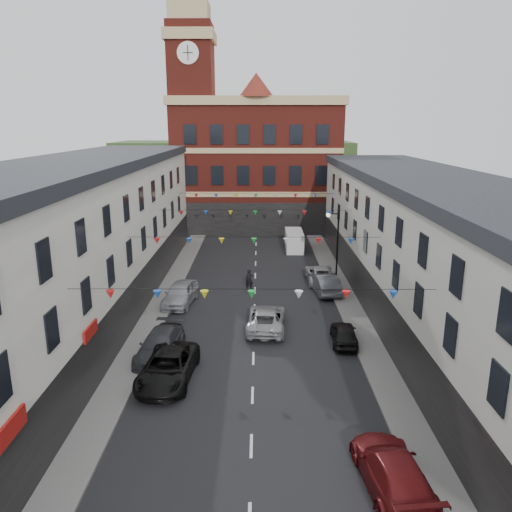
{
  "coord_description": "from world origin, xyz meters",
  "views": [
    {
      "loc": [
        0.3,
        -26.0,
        12.96
      ],
      "look_at": [
        0.11,
        7.69,
        4.01
      ],
      "focal_mm": 35.0,
      "sensor_mm": 36.0,
      "label": 1
    }
  ],
  "objects_px": {
    "car_left_e": "(180,293)",
    "car_left_c": "(168,367)",
    "white_van": "(294,241)",
    "car_right_d": "(344,334)",
    "street_lamp": "(335,238)",
    "car_right_c": "(393,472)",
    "car_right_e": "(324,283)",
    "car_right_f": "(320,274)",
    "pedestrian": "(249,280)",
    "moving_car": "(266,318)",
    "car_left_d": "(160,345)"
  },
  "relations": [
    {
      "from": "car_left_e",
      "to": "car_left_c",
      "type": "bearing_deg",
      "value": -77.52
    },
    {
      "from": "white_van",
      "to": "car_right_d",
      "type": "bearing_deg",
      "value": -86.19
    },
    {
      "from": "street_lamp",
      "to": "car_right_c",
      "type": "bearing_deg",
      "value": -93.2
    },
    {
      "from": "car_right_c",
      "to": "street_lamp",
      "type": "bearing_deg",
      "value": -98.42
    },
    {
      "from": "car_right_e",
      "to": "car_right_f",
      "type": "distance_m",
      "value": 2.82
    },
    {
      "from": "street_lamp",
      "to": "pedestrian",
      "type": "height_order",
      "value": "street_lamp"
    },
    {
      "from": "moving_car",
      "to": "pedestrian",
      "type": "bearing_deg",
      "value": -77.36
    },
    {
      "from": "pedestrian",
      "to": "white_van",
      "type": "bearing_deg",
      "value": 65.93
    },
    {
      "from": "street_lamp",
      "to": "car_left_e",
      "type": "distance_m",
      "value": 13.45
    },
    {
      "from": "car_right_d",
      "to": "car_right_c",
      "type": "bearing_deg",
      "value": 92.12
    },
    {
      "from": "street_lamp",
      "to": "car_left_e",
      "type": "xyz_separation_m",
      "value": [
        -12.05,
        -5.12,
        -3.08
      ]
    },
    {
      "from": "car_right_e",
      "to": "car_right_c",
      "type": "bearing_deg",
      "value": 81.44
    },
    {
      "from": "street_lamp",
      "to": "car_left_c",
      "type": "distance_m",
      "value": 20.11
    },
    {
      "from": "car_left_c",
      "to": "car_left_e",
      "type": "relative_size",
      "value": 1.13
    },
    {
      "from": "car_left_d",
      "to": "white_van",
      "type": "relative_size",
      "value": 1.1
    },
    {
      "from": "street_lamp",
      "to": "white_van",
      "type": "relative_size",
      "value": 1.31
    },
    {
      "from": "car_left_e",
      "to": "white_van",
      "type": "distance_m",
      "value": 19.08
    },
    {
      "from": "street_lamp",
      "to": "white_van",
      "type": "height_order",
      "value": "street_lamp"
    },
    {
      "from": "car_right_f",
      "to": "street_lamp",
      "type": "bearing_deg",
      "value": 159.23
    },
    {
      "from": "car_left_c",
      "to": "car_right_d",
      "type": "height_order",
      "value": "car_left_c"
    },
    {
      "from": "white_van",
      "to": "car_left_e",
      "type": "bearing_deg",
      "value": -119.78
    },
    {
      "from": "car_right_c",
      "to": "moving_car",
      "type": "relative_size",
      "value": 1.0
    },
    {
      "from": "moving_car",
      "to": "white_van",
      "type": "distance_m",
      "value": 21.39
    },
    {
      "from": "car_left_d",
      "to": "moving_car",
      "type": "distance_m",
      "value": 7.36
    },
    {
      "from": "car_left_d",
      "to": "car_right_e",
      "type": "xyz_separation_m",
      "value": [
        10.84,
        11.38,
        0.06
      ]
    },
    {
      "from": "street_lamp",
      "to": "car_right_c",
      "type": "xyz_separation_m",
      "value": [
        -1.37,
        -24.52,
        -3.15
      ]
    },
    {
      "from": "car_left_e",
      "to": "car_right_e",
      "type": "height_order",
      "value": "car_left_e"
    },
    {
      "from": "pedestrian",
      "to": "car_right_d",
      "type": "bearing_deg",
      "value": -64.67
    },
    {
      "from": "car_right_e",
      "to": "white_van",
      "type": "distance_m",
      "value": 13.91
    },
    {
      "from": "car_right_e",
      "to": "moving_car",
      "type": "distance_m",
      "value": 8.69
    },
    {
      "from": "car_right_d",
      "to": "car_right_f",
      "type": "height_order",
      "value": "car_right_f"
    },
    {
      "from": "car_right_c",
      "to": "car_right_d",
      "type": "distance_m",
      "value": 12.6
    },
    {
      "from": "street_lamp",
      "to": "car_right_e",
      "type": "relative_size",
      "value": 1.25
    },
    {
      "from": "moving_car",
      "to": "car_right_d",
      "type": "bearing_deg",
      "value": 158.74
    },
    {
      "from": "car_right_d",
      "to": "moving_car",
      "type": "height_order",
      "value": "moving_car"
    },
    {
      "from": "car_right_e",
      "to": "street_lamp",
      "type": "bearing_deg",
      "value": -121.08
    },
    {
      "from": "car_left_d",
      "to": "car_right_f",
      "type": "height_order",
      "value": "car_left_d"
    },
    {
      "from": "car_left_c",
      "to": "white_van",
      "type": "relative_size",
      "value": 1.19
    },
    {
      "from": "car_left_c",
      "to": "car_right_e",
      "type": "distance_m",
      "value": 17.26
    },
    {
      "from": "car_right_c",
      "to": "car_left_e",
      "type": "bearing_deg",
      "value": -66.38
    },
    {
      "from": "street_lamp",
      "to": "car_right_f",
      "type": "relative_size",
      "value": 1.21
    },
    {
      "from": "car_right_f",
      "to": "pedestrian",
      "type": "height_order",
      "value": "pedestrian"
    },
    {
      "from": "street_lamp",
      "to": "car_left_d",
      "type": "relative_size",
      "value": 1.18
    },
    {
      "from": "car_right_c",
      "to": "car_right_f",
      "type": "relative_size",
      "value": 1.05
    },
    {
      "from": "car_left_c",
      "to": "car_right_f",
      "type": "distance_m",
      "value": 19.63
    },
    {
      "from": "moving_car",
      "to": "pedestrian",
      "type": "relative_size",
      "value": 3.03
    },
    {
      "from": "car_left_c",
      "to": "moving_car",
      "type": "height_order",
      "value": "car_left_c"
    },
    {
      "from": "car_left_c",
      "to": "pedestrian",
      "type": "xyz_separation_m",
      "value": [
        3.95,
        14.62,
        0.1
      ]
    },
    {
      "from": "street_lamp",
      "to": "white_van",
      "type": "distance_m",
      "value": 12.02
    },
    {
      "from": "car_right_d",
      "to": "car_right_e",
      "type": "bearing_deg",
      "value": -86.42
    }
  ]
}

